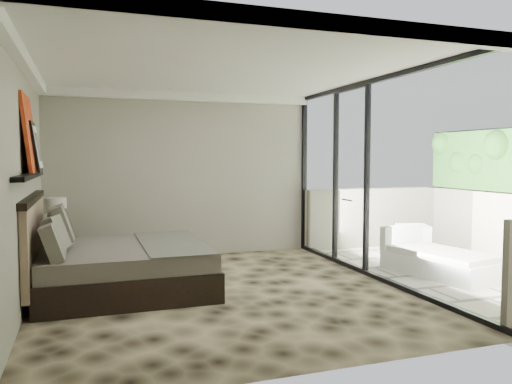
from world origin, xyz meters
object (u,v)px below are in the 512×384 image
object	(u,v)px
ottoman	(413,239)
bed	(116,264)
nightstand	(59,257)
table_lamp	(55,212)
lounger	(437,261)

from	to	relation	value
ottoman	bed	bearing A→B (deg)	-170.21
nightstand	ottoman	distance (m)	5.87
bed	ottoman	world-z (taller)	bed
bed	ottoman	size ratio (longest dim) A/B	4.23
table_lamp	ottoman	bearing A→B (deg)	-4.06
ottoman	lounger	bearing A→B (deg)	-113.89
bed	table_lamp	xyz separation A→B (m)	(-0.78, 1.30, 0.55)
bed	table_lamp	size ratio (longest dim) A/B	3.59
bed	ottoman	distance (m)	5.20
nightstand	table_lamp	xyz separation A→B (m)	(-0.05, 0.01, 0.66)
ottoman	table_lamp	bearing A→B (deg)	175.94
nightstand	lounger	size ratio (longest dim) A/B	0.28
nightstand	ottoman	bearing A→B (deg)	-6.18
table_lamp	ottoman	distance (m)	5.95
ottoman	lounger	distance (m)	1.59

